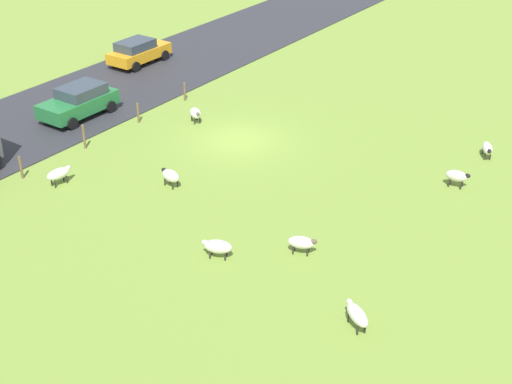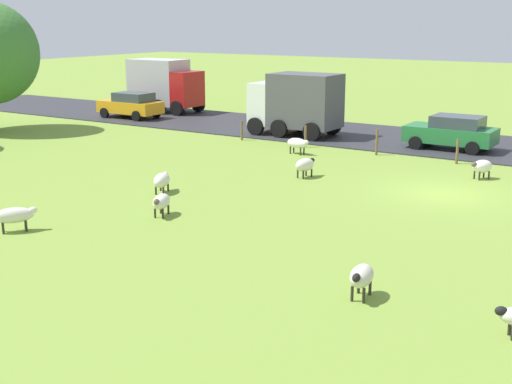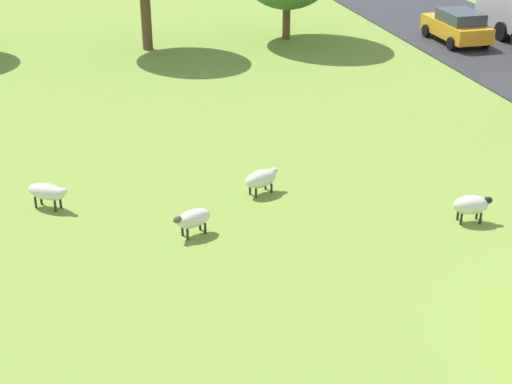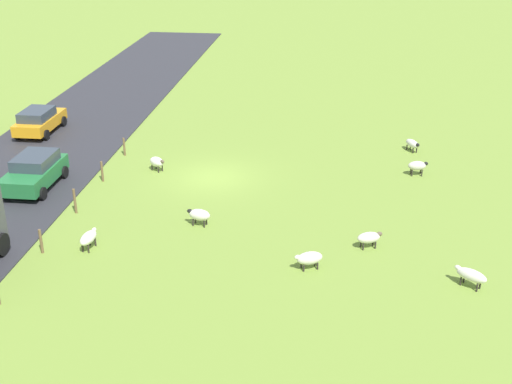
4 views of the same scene
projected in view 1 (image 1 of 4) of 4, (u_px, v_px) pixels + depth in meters
The scene contains 16 objects.
ground_plane at pixel (238, 141), 35.65m from camera, with size 160.00×160.00×0.00m, color olive.
road_strip at pixel (93, 97), 40.78m from camera, with size 8.00×80.00×0.06m, color #2D2D33.
sheep_0 at pixel (171, 176), 31.24m from camera, with size 1.13×0.69×0.79m.
sheep_1 at pixel (196, 113), 37.40m from camera, with size 1.04×0.92×0.78m.
sheep_2 at pixel (302, 243), 26.64m from camera, with size 1.15×0.80×0.73m.
sheep_3 at pixel (487, 148), 33.79m from camera, with size 0.93×1.25×0.69m.
sheep_4 at pixel (218, 247), 26.41m from camera, with size 1.21×0.89×0.74m.
sheep_5 at pixel (457, 176), 31.17m from camera, with size 1.11×0.63×0.80m.
sheep_6 at pixel (357, 315), 22.89m from camera, with size 1.25×1.08×0.75m.
sheep_7 at pixel (59, 174), 31.40m from camera, with size 0.64×1.25×0.77m.
fence_post_0 at pixel (185, 92), 40.10m from camera, with size 0.12×0.12×1.06m, color brown.
fence_post_1 at pixel (138, 113), 37.35m from camera, with size 0.12×0.12×1.11m, color brown.
fence_post_2 at pixel (84, 137), 34.59m from camera, with size 0.12×0.12×1.23m, color brown.
fence_post_3 at pixel (21, 167), 31.89m from camera, with size 0.12×0.12×1.09m, color brown.
car_0 at pixel (138, 51), 45.35m from camera, with size 2.06×4.20×1.56m.
car_1 at pixel (79, 101), 37.85m from camera, with size 2.19×4.25×1.64m.
Camera 1 is at (-19.20, 26.08, 15.14)m, focal length 49.87 mm.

